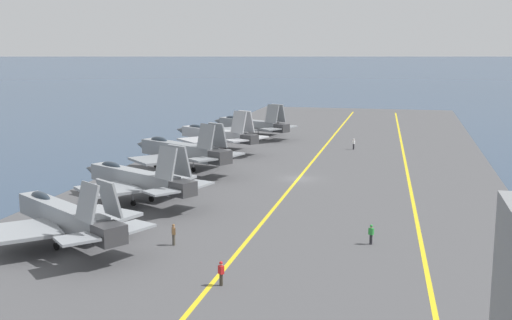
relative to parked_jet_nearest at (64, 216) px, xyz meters
name	(u,v)px	position (x,y,z in m)	size (l,w,h in m)	color
ground_plane	(298,182)	(30.04, -14.08, -2.77)	(2000.00, 2000.00, 0.00)	#2D425B
carrier_deck	(298,180)	(30.04, -14.08, -2.57)	(181.53, 47.52, 0.40)	#4C4C4F
deck_stripe_foul_line	(409,184)	(30.04, -27.15, -2.36)	(163.38, 0.36, 0.01)	yellow
deck_stripe_centerline	(298,179)	(30.04, -14.08, -2.36)	(163.38, 0.36, 0.01)	yellow
parked_jet_nearest	(64,216)	(0.00, 0.00, 0.00)	(13.04, 15.97, 6.05)	gray
parked_jet_second	(137,179)	(14.33, 0.00, 0.15)	(13.01, 16.49, 6.46)	gray
parked_jet_third	(180,151)	(30.46, 1.09, 0.40)	(13.79, 16.61, 6.71)	gray
parked_jet_fourth	(216,135)	(46.75, 1.31, 0.29)	(12.78, 16.54, 6.60)	#A8AAAF
parked_jet_fifth	(250,125)	(63.18, -0.07, -0.12)	(13.47, 16.75, 6.13)	gray
crew_red_vest	(221,272)	(-5.85, -14.78, -1.44)	(0.44, 0.46, 1.69)	#383328
crew_green_vest	(371,233)	(5.61, -24.03, -1.46)	(0.39, 0.45, 1.65)	#232328
crew_white_vest	(354,143)	(53.90, -18.77, -1.44)	(0.44, 0.46, 1.69)	#232328
crew_brown_vest	(174,234)	(1.75, -8.61, -1.40)	(0.46, 0.41, 1.76)	#4C473D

